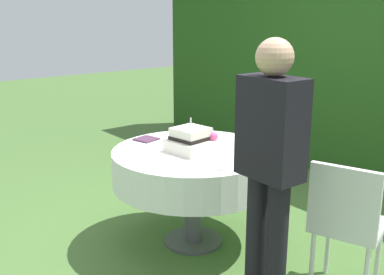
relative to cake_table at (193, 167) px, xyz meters
The scene contains 9 objects.
ground_plane 0.61m from the cake_table, ahead, with size 20.00×20.00×0.00m, color #476B33.
foliage_hedge 2.49m from the cake_table, 90.00° to the left, with size 6.10×0.63×2.35m, color #234C19.
cake_table is the anchor object (origin of this frame).
wedding_cake 0.22m from the cake_table, 58.76° to the right, with size 0.32×0.32×0.25m.
serving_plate_near 0.46m from the cake_table, 113.15° to the left, with size 0.15×0.15×0.01m, color white.
serving_plate_far 0.48m from the cake_table, 14.47° to the right, with size 0.11×0.11×0.01m, color white.
napkin_stack 0.48m from the cake_table, 165.54° to the right, with size 0.16×0.16×0.01m, color #4C2D47.
garden_chair 1.17m from the cake_table, 11.65° to the left, with size 0.50×0.50×0.89m.
standing_person 1.01m from the cake_table, 13.62° to the right, with size 0.37×0.21×1.60m.
Camera 1 is at (2.49, -2.04, 1.71)m, focal length 42.69 mm.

